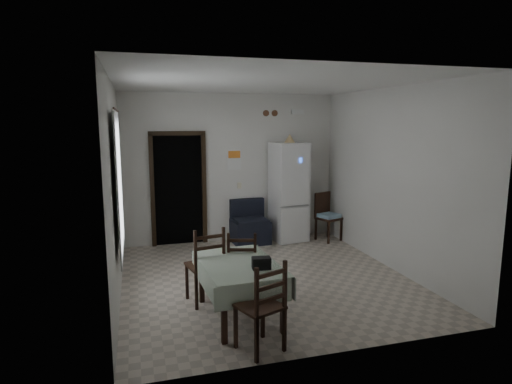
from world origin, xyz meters
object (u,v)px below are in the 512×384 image
object	(u,v)px
dining_chair_near_head	(260,305)
dining_chair_far_left	(205,264)
dining_chair_far_right	(242,264)
navy_seat	(250,222)
dining_table	(239,290)
corner_chair	(329,217)
fridge	(289,192)

from	to	relation	value
dining_chair_near_head	dining_chair_far_left	bearing A→B (deg)	-97.03
dining_chair_far_left	dining_chair_far_right	xyz separation A→B (m)	(0.51, 0.00, -0.05)
navy_seat	dining_chair_far_right	bearing A→B (deg)	-109.90
dining_chair_far_right	dining_chair_near_head	size ratio (longest dim) A/B	0.96
dining_chair_far_right	dining_chair_near_head	bearing A→B (deg)	99.14
dining_table	dining_chair_far_left	xyz separation A→B (m)	(-0.33, 0.55, 0.17)
corner_chair	dining_chair_far_right	distance (m)	3.26
corner_chair	navy_seat	bearing A→B (deg)	149.69
corner_chair	dining_chair_far_right	world-z (taller)	corner_chair
navy_seat	dining_chair_far_left	size ratio (longest dim) A/B	0.81
fridge	navy_seat	bearing A→B (deg)	172.73
dining_chair_near_head	navy_seat	bearing A→B (deg)	-125.17
dining_table	dining_chair_near_head	world-z (taller)	dining_chair_near_head
corner_chair	dining_table	world-z (taller)	corner_chair
dining_table	dining_chair_far_right	size ratio (longest dim) A/B	1.41
corner_chair	dining_chair_far_left	xyz separation A→B (m)	(-2.85, -2.27, 0.04)
dining_table	dining_chair_far_right	bearing A→B (deg)	68.87
navy_seat	fridge	bearing A→B (deg)	-2.47
navy_seat	dining_chair_far_left	world-z (taller)	dining_chair_far_left
fridge	dining_chair_far_left	size ratio (longest dim) A/B	1.89
dining_table	dining_chair_far_right	world-z (taller)	dining_chair_far_right
navy_seat	corner_chair	bearing A→B (deg)	-12.31
dining_chair_far_right	dining_table	bearing A→B (deg)	87.84
navy_seat	dining_chair_far_right	distance (m)	2.65
dining_table	dining_chair_far_right	xyz separation A→B (m)	(0.18, 0.56, 0.13)
corner_chair	dining_table	bearing A→B (deg)	-152.32
dining_table	dining_chair_near_head	size ratio (longest dim) A/B	1.35
navy_seat	corner_chair	world-z (taller)	corner_chair
fridge	dining_table	world-z (taller)	fridge
fridge	dining_table	distance (m)	3.62
fridge	dining_chair_far_left	world-z (taller)	fridge
navy_seat	corner_chair	xyz separation A→B (m)	(1.55, -0.27, 0.06)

